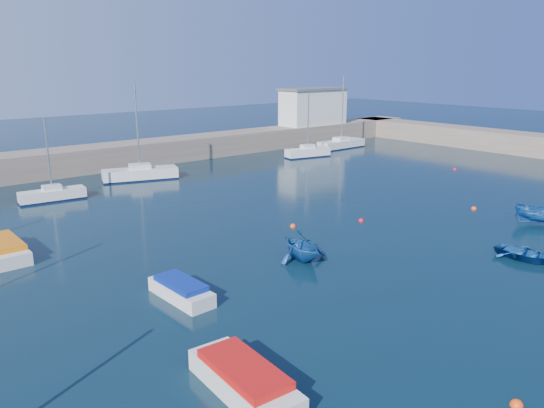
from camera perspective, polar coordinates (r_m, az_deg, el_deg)
ground at (r=29.13m, az=25.12°, el=-9.67°), size 220.00×220.00×0.00m
back_wall at (r=62.56m, az=-15.94°, el=5.07°), size 96.00×4.50×2.60m
right_arm at (r=81.39m, az=18.57°, el=7.05°), size 4.50×32.00×2.60m
harbor_office at (r=78.91m, az=4.45°, el=10.32°), size 10.00×4.00×5.00m
sailboat_5 at (r=48.93m, az=-22.54°, el=0.94°), size 5.46×2.00×7.11m
sailboat_6 at (r=55.01m, az=-13.99°, el=3.20°), size 7.62×4.16×9.60m
sailboat_7 at (r=66.56m, az=3.85°, el=5.59°), size 5.97×2.76×7.74m
sailboat_8 at (r=74.07m, az=7.47°, el=6.44°), size 7.52×2.22×9.71m
motorboat_0 at (r=19.87m, az=-3.03°, el=-18.36°), size 2.07×5.16×1.13m
motorboat_1 at (r=27.14m, az=-9.75°, el=-9.12°), size 1.58×4.10×0.99m
motorboat_2 at (r=36.15m, az=-26.92°, el=-4.31°), size 1.91×5.31×1.09m
dinghy_center at (r=35.32m, az=25.54°, el=-4.84°), size 2.61×3.56×0.72m
dinghy_left at (r=31.69m, az=3.16°, el=-4.46°), size 3.41×3.82×1.82m
dinghy_right at (r=43.43m, az=27.08°, el=-1.00°), size 3.15×3.94×1.45m
buoy_0 at (r=21.29m, az=24.80°, el=-19.09°), size 0.46×0.46×0.46m
buoy_1 at (r=40.11m, az=9.57°, el=-1.82°), size 0.41×0.41×0.41m
buoy_2 at (r=45.80m, az=20.89°, el=-0.50°), size 0.44×0.44×0.44m
buoy_3 at (r=38.25m, az=2.27°, el=-2.45°), size 0.45×0.45×0.45m
buoy_4 at (r=61.96m, az=19.07°, el=3.51°), size 0.41×0.41×0.41m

